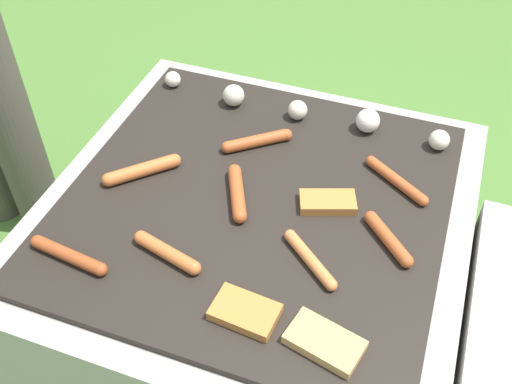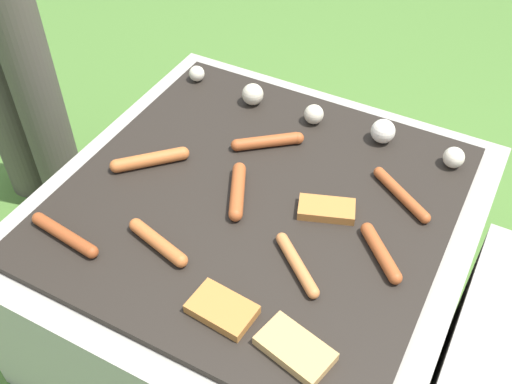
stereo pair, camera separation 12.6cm
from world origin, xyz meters
TOP-DOWN VIEW (x-y plane):
  - ground_plane at (0.00, 0.00)m, footprint 14.00×14.00m
  - grill at (0.00, 0.00)m, footprint 0.90×0.90m
  - sausage_back_left at (-0.06, 0.17)m, footprint 0.14×0.12m
  - sausage_mid_right at (0.16, -0.13)m, footprint 0.13×0.11m
  - sausage_front_left at (0.27, 0.15)m, footprint 0.15×0.11m
  - sausage_mid_left at (-0.11, -0.21)m, footprint 0.16×0.06m
  - sausage_front_right at (0.29, -0.03)m, footprint 0.11×0.12m
  - sausage_front_center at (-0.26, -0.02)m, footprint 0.14×0.14m
  - sausage_back_right at (-0.04, -0.01)m, footprint 0.09×0.15m
  - sausage_back_center at (-0.28, -0.28)m, footprint 0.18×0.04m
  - bread_slice_left at (0.15, 0.03)m, footprint 0.13×0.10m
  - bread_slice_center at (0.23, -0.29)m, footprint 0.14×0.10m
  - bread_slice_right at (0.08, -0.28)m, footprint 0.12×0.08m
  - mushroom_row at (0.03, 0.30)m, footprint 0.73×0.07m

SIDE VIEW (x-z plane):
  - ground_plane at x=0.00m, z-range 0.00..0.00m
  - grill at x=0.00m, z-range 0.00..0.44m
  - bread_slice_left at x=0.15m, z-range 0.44..0.46m
  - bread_slice_right at x=0.08m, z-range 0.44..0.46m
  - bread_slice_center at x=0.23m, z-range 0.44..0.46m
  - sausage_mid_right at x=0.16m, z-range 0.44..0.47m
  - sausage_front_left at x=0.27m, z-range 0.44..0.47m
  - sausage_back_center at x=-0.28m, z-range 0.44..0.47m
  - sausage_front_right at x=0.29m, z-range 0.44..0.47m
  - sausage_back_left at x=-0.06m, z-range 0.44..0.47m
  - sausage_mid_left at x=-0.11m, z-range 0.44..0.47m
  - sausage_back_right at x=-0.04m, z-range 0.44..0.47m
  - sausage_front_center at x=-0.26m, z-range 0.44..0.47m
  - mushroom_row at x=0.03m, z-range 0.44..0.50m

